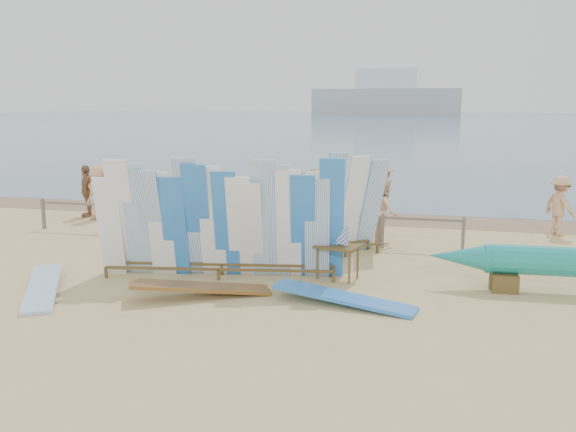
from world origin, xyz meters
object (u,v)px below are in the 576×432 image
(beachgoer_3, at_px, (267,195))
(beachgoer_0, at_px, (98,192))
(flat_board_c, at_px, (201,297))
(beachgoer_1, at_px, (163,198))
(flat_board_d, at_px, (344,305))
(beachgoer_11, at_px, (127,189))
(stroller, at_px, (315,221))
(beach_chair_right, at_px, (288,228))
(beachgoer_4, at_px, (270,203))
(beachgoer_extra_1, at_px, (87,191))
(beachgoer_8, at_px, (384,211))
(main_surfboard_rack, at_px, (219,224))
(beachgoer_9, at_px, (383,192))
(beachgoer_5, at_px, (305,197))
(side_surfboard_rack, at_px, (343,209))
(beachgoer_6, at_px, (333,197))
(flat_board_a, at_px, (43,293))
(beachgoer_7, at_px, (316,196))
(beachgoer_extra_0, at_px, (560,206))
(vendor_table, at_px, (338,261))

(beachgoer_3, bearing_deg, beachgoer_0, -123.00)
(flat_board_c, relative_size, beachgoer_1, 1.69)
(flat_board_d, xyz_separation_m, beachgoer_11, (-8.48, 7.45, 0.89))
(stroller, xyz_separation_m, beachgoer_1, (-4.94, 0.76, 0.36))
(flat_board_d, xyz_separation_m, beach_chair_right, (-2.45, 5.48, 0.23))
(flat_board_d, bearing_deg, beachgoer_4, 37.87)
(beachgoer_extra_1, bearing_deg, beachgoer_3, 75.73)
(beachgoer_8, bearing_deg, beachgoer_extra_1, 65.05)
(main_surfboard_rack, distance_m, beachgoer_9, 7.87)
(beachgoer_5, bearing_deg, main_surfboard_rack, 65.56)
(side_surfboard_rack, xyz_separation_m, stroller, (-1.07, 1.90, -0.72))
(beachgoer_1, distance_m, beachgoer_3, 3.28)
(side_surfboard_rack, bearing_deg, beachgoer_5, 72.73)
(main_surfboard_rack, xyz_separation_m, beachgoer_1, (-3.79, 5.21, -0.37))
(stroller, distance_m, beachgoer_extra_1, 8.00)
(beachgoer_8, xyz_separation_m, beachgoer_6, (-1.65, 1.63, 0.07))
(flat_board_a, distance_m, beachgoer_7, 9.19)
(stroller, height_order, beachgoer_6, beachgoer_6)
(beach_chair_right, bearing_deg, beachgoer_extra_0, -9.85)
(beachgoer_3, bearing_deg, flat_board_d, -22.76)
(flat_board_c, height_order, beachgoer_extra_1, beachgoer_extra_1)
(beachgoer_4, bearing_deg, beachgoer_extra_0, -179.91)
(beachgoer_4, bearing_deg, beachgoer_extra_1, -19.42)
(side_surfboard_rack, xyz_separation_m, beachgoer_extra_1, (-8.96, 3.13, -0.31))
(stroller, distance_m, beachgoer_5, 2.40)
(beachgoer_11, bearing_deg, beachgoer_extra_0, 12.53)
(vendor_table, height_order, flat_board_d, vendor_table)
(beachgoer_4, xyz_separation_m, beachgoer_5, (0.60, 1.93, -0.08))
(beachgoer_4, height_order, beachgoer_extra_0, beachgoer_4)
(flat_board_d, relative_size, beachgoer_4, 1.56)
(side_surfboard_rack, bearing_deg, beachgoer_11, 112.98)
(stroller, distance_m, beachgoer_6, 1.48)
(beachgoer_7, distance_m, beachgoer_3, 1.73)
(flat_board_a, xyz_separation_m, stroller, (4.16, 6.34, 0.44))
(main_surfboard_rack, height_order, flat_board_c, main_surfboard_rack)
(flat_board_a, height_order, beachgoer_0, beachgoer_0)
(main_surfboard_rack, height_order, vendor_table, main_surfboard_rack)
(vendor_table, distance_m, beachgoer_extra_1, 10.55)
(beachgoer_1, bearing_deg, beach_chair_right, -69.39)
(beachgoer_extra_0, height_order, beachgoer_11, beachgoer_11)
(side_surfboard_rack, height_order, beachgoer_7, side_surfboard_rack)
(beachgoer_9, distance_m, beachgoer_0, 9.09)
(flat_board_c, bearing_deg, beach_chair_right, -31.04)
(beachgoer_extra_0, bearing_deg, beachgoer_0, 62.78)
(beachgoer_extra_1, height_order, beachgoer_6, beachgoer_6)
(beachgoer_4, distance_m, beachgoer_6, 1.97)
(main_surfboard_rack, distance_m, beachgoer_6, 5.99)
(flat_board_d, distance_m, beachgoer_0, 11.14)
(side_surfboard_rack, height_order, stroller, side_surfboard_rack)
(beachgoer_5, bearing_deg, side_surfboard_rack, 92.92)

